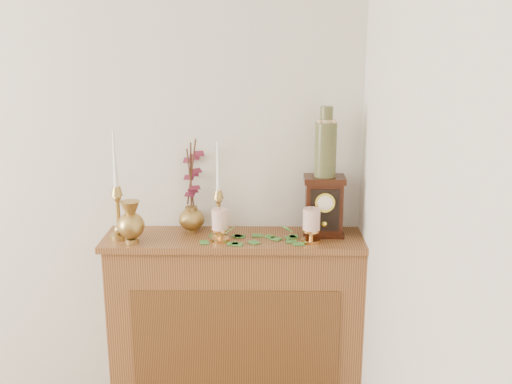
{
  "coord_description": "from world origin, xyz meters",
  "views": [
    {
      "loc": [
        1.53,
        -0.57,
        1.86
      ],
      "look_at": [
        1.5,
        2.05,
        1.16
      ],
      "focal_mm": 42.0,
      "sensor_mm": 36.0,
      "label": 1
    }
  ],
  "objects_px": {
    "candlestick_center": "(219,206)",
    "mantel_clock": "(324,207)",
    "ceramic_vase": "(326,145)",
    "candlestick_left": "(117,204)",
    "ginger_jar": "(193,188)",
    "bud_vase": "(131,223)"
  },
  "relations": [
    {
      "from": "candlestick_left",
      "to": "bud_vase",
      "type": "xyz_separation_m",
      "value": [
        0.07,
        -0.06,
        -0.07
      ]
    },
    {
      "from": "bud_vase",
      "to": "candlestick_center",
      "type": "bearing_deg",
      "value": 15.19
    },
    {
      "from": "candlestick_left",
      "to": "ceramic_vase",
      "type": "height_order",
      "value": "ceramic_vase"
    },
    {
      "from": "candlestick_left",
      "to": "candlestick_center",
      "type": "bearing_deg",
      "value": 5.14
    },
    {
      "from": "candlestick_left",
      "to": "candlestick_center",
      "type": "relative_size",
      "value": 1.12
    },
    {
      "from": "candlestick_left",
      "to": "candlestick_center",
      "type": "xyz_separation_m",
      "value": [
        0.46,
        0.04,
        -0.02
      ]
    },
    {
      "from": "candlestick_center",
      "to": "bud_vase",
      "type": "bearing_deg",
      "value": -164.81
    },
    {
      "from": "bud_vase",
      "to": "candlestick_left",
      "type": "bearing_deg",
      "value": 138.37
    },
    {
      "from": "ginger_jar",
      "to": "candlestick_center",
      "type": "bearing_deg",
      "value": -38.45
    },
    {
      "from": "bud_vase",
      "to": "mantel_clock",
      "type": "relative_size",
      "value": 0.69
    },
    {
      "from": "candlestick_left",
      "to": "ceramic_vase",
      "type": "bearing_deg",
      "value": 3.85
    },
    {
      "from": "mantel_clock",
      "to": "ceramic_vase",
      "type": "bearing_deg",
      "value": 90.0
    },
    {
      "from": "bud_vase",
      "to": "ginger_jar",
      "type": "bearing_deg",
      "value": 38.92
    },
    {
      "from": "candlestick_center",
      "to": "mantel_clock",
      "type": "height_order",
      "value": "candlestick_center"
    },
    {
      "from": "bud_vase",
      "to": "ginger_jar",
      "type": "relative_size",
      "value": 0.43
    },
    {
      "from": "candlestick_left",
      "to": "mantel_clock",
      "type": "bearing_deg",
      "value": 3.69
    },
    {
      "from": "ginger_jar",
      "to": "ceramic_vase",
      "type": "relative_size",
      "value": 1.42
    },
    {
      "from": "candlestick_left",
      "to": "ceramic_vase",
      "type": "xyz_separation_m",
      "value": [
        0.95,
        0.06,
        0.26
      ]
    },
    {
      "from": "ceramic_vase",
      "to": "candlestick_left",
      "type": "bearing_deg",
      "value": -176.15
    },
    {
      "from": "candlestick_left",
      "to": "candlestick_center",
      "type": "distance_m",
      "value": 0.46
    },
    {
      "from": "ginger_jar",
      "to": "mantel_clock",
      "type": "bearing_deg",
      "value": -7.63
    },
    {
      "from": "candlestick_left",
      "to": "mantel_clock",
      "type": "distance_m",
      "value": 0.96
    }
  ]
}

